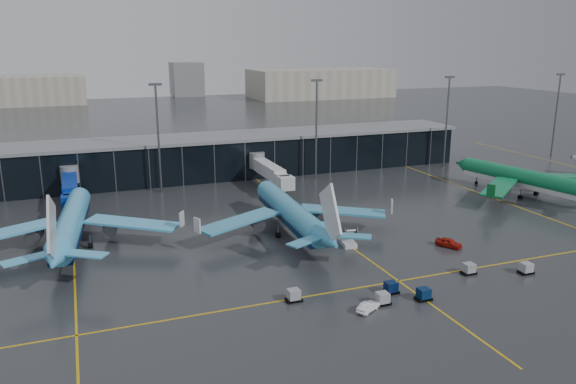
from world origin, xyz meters
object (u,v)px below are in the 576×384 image
object	(u,v)px
baggage_carts	(417,285)
mobile_airstair	(349,242)
airliner_aer_lingus	(523,167)
service_van_white	(368,306)
airliner_klm_near	(290,198)
service_van_red	(449,243)
airliner_arkefly	(70,208)

from	to	relation	value
baggage_carts	mobile_airstair	size ratio (longest dim) A/B	11.06
airliner_aer_lingus	service_van_white	bearing A→B (deg)	-159.06
airliner_klm_near	service_van_white	world-z (taller)	airliner_klm_near
airliner_klm_near	airliner_aer_lingus	xyz separation A→B (m)	(59.59, 5.54, -0.00)
airliner_aer_lingus	service_van_red	bearing A→B (deg)	-159.77
airliner_klm_near	service_van_white	distance (m)	34.05
baggage_carts	mobile_airstair	bearing A→B (deg)	92.70
airliner_aer_lingus	mobile_airstair	world-z (taller)	airliner_aer_lingus
airliner_aer_lingus	baggage_carts	distance (m)	63.24
airliner_arkefly	airliner_klm_near	world-z (taller)	airliner_arkefly
service_van_red	airliner_arkefly	bearing A→B (deg)	127.47
airliner_aer_lingus	baggage_carts	size ratio (longest dim) A/B	1.10
airliner_aer_lingus	service_van_red	size ratio (longest dim) A/B	9.35
airliner_arkefly	mobile_airstair	bearing A→B (deg)	-15.12
airliner_arkefly	service_van_red	world-z (taller)	airliner_arkefly
airliner_aer_lingus	service_van_white	world-z (taller)	airliner_aer_lingus
service_van_red	service_van_white	world-z (taller)	service_van_red
airliner_arkefly	airliner_klm_near	bearing A→B (deg)	-4.16
airliner_arkefly	baggage_carts	xyz separation A→B (m)	(45.76, -37.22, -6.02)
airliner_arkefly	service_van_white	world-z (taller)	airliner_arkefly
service_van_white	airliner_arkefly	bearing A→B (deg)	12.91
airliner_aer_lingus	baggage_carts	xyz separation A→B (m)	(-51.76, -35.86, -5.86)
mobile_airstair	service_van_white	bearing A→B (deg)	-101.15
airliner_aer_lingus	airliner_arkefly	bearing A→B (deg)	167.72
service_van_white	airliner_aer_lingus	bearing A→B (deg)	-86.48
baggage_carts	airliner_aer_lingus	bearing A→B (deg)	34.71
airliner_arkefly	airliner_aer_lingus	xyz separation A→B (m)	(97.53, -1.36, -0.16)
airliner_aer_lingus	baggage_carts	world-z (taller)	airliner_aer_lingus
airliner_arkefly	mobile_airstair	size ratio (longest dim) A/B	12.52
airliner_klm_near	airliner_aer_lingus	bearing A→B (deg)	8.11
airliner_aer_lingus	mobile_airstair	bearing A→B (deg)	-174.49
baggage_carts	service_van_red	distance (m)	20.03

